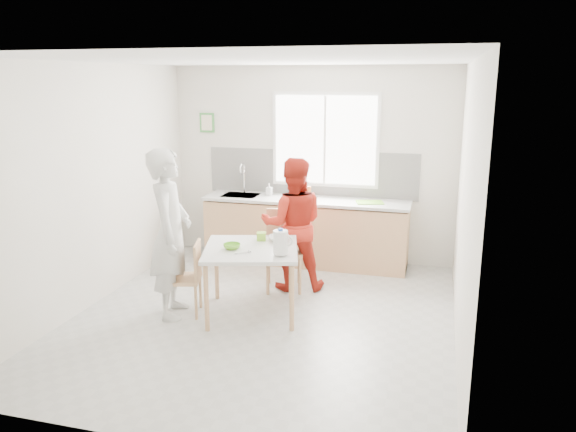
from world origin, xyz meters
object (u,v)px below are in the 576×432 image
(person_white, at_px, (170,234))
(bowl_green, at_px, (232,246))
(chair_far, at_px, (284,245))
(wine_bottle_a, at_px, (293,186))
(dining_table, at_px, (251,254))
(bowl_white, at_px, (279,238))
(chair_left, at_px, (188,275))
(person_red, at_px, (293,224))
(milk_jug, at_px, (281,242))
(wine_bottle_b, at_px, (297,185))

(person_white, xyz_separation_m, bowl_green, (0.65, 0.13, -0.13))
(chair_far, bearing_deg, wine_bottle_a, 82.88)
(dining_table, distance_m, bowl_white, 0.40)
(chair_left, bearing_deg, chair_far, 128.41)
(person_white, bearing_deg, person_red, -59.01)
(bowl_white, bearing_deg, milk_jug, -71.82)
(chair_left, height_order, bowl_white, bowl_white)
(dining_table, distance_m, person_white, 0.89)
(person_red, height_order, milk_jug, person_red)
(person_white, bearing_deg, chair_far, -55.70)
(dining_table, bearing_deg, wine_bottle_b, 90.28)
(chair_left, distance_m, person_red, 1.44)
(person_white, distance_m, bowl_white, 1.19)
(milk_jug, distance_m, wine_bottle_a, 2.15)
(person_white, height_order, bowl_green, person_white)
(dining_table, bearing_deg, bowl_green, -150.37)
(bowl_green, height_order, wine_bottle_a, wine_bottle_a)
(person_red, bearing_deg, wine_bottle_a, -90.93)
(chair_left, relative_size, bowl_white, 3.50)
(chair_left, xyz_separation_m, person_white, (-0.16, -0.05, 0.47))
(person_white, relative_size, wine_bottle_b, 6.10)
(chair_far, height_order, bowl_green, chair_far)
(chair_far, relative_size, person_red, 0.60)
(chair_left, xyz_separation_m, bowl_white, (0.88, 0.51, 0.34))
(chair_left, height_order, wine_bottle_b, wine_bottle_b)
(chair_left, height_order, person_red, person_red)
(wine_bottle_b, bearing_deg, bowl_green, -94.53)
(chair_far, distance_m, person_red, 0.30)
(chair_left, height_order, chair_far, chair_far)
(wine_bottle_a, bearing_deg, milk_jug, -78.56)
(bowl_green, bearing_deg, bowl_white, 46.56)
(bowl_white, bearing_deg, bowl_green, -133.44)
(chair_left, bearing_deg, dining_table, 90.00)
(person_white, distance_m, wine_bottle_a, 2.30)
(chair_left, height_order, bowl_green, bowl_green)
(chair_left, distance_m, milk_jug, 1.15)
(bowl_white, bearing_deg, chair_far, 100.61)
(chair_left, height_order, milk_jug, milk_jug)
(chair_far, relative_size, milk_jug, 3.60)
(dining_table, height_order, person_white, person_white)
(dining_table, bearing_deg, chair_left, -164.40)
(bowl_green, bearing_deg, chair_far, 73.39)
(person_white, bearing_deg, wine_bottle_a, -35.71)
(bowl_green, xyz_separation_m, wine_bottle_a, (0.14, 2.02, 0.29))
(chair_far, xyz_separation_m, person_white, (-0.94, -1.12, 0.38))
(dining_table, xyz_separation_m, chair_left, (-0.66, -0.19, -0.23))
(dining_table, bearing_deg, milk_jug, -25.35)
(bowl_white, relative_size, milk_jug, 0.86)
(person_red, distance_m, wine_bottle_a, 1.10)
(bowl_green, bearing_deg, wine_bottle_b, 85.47)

